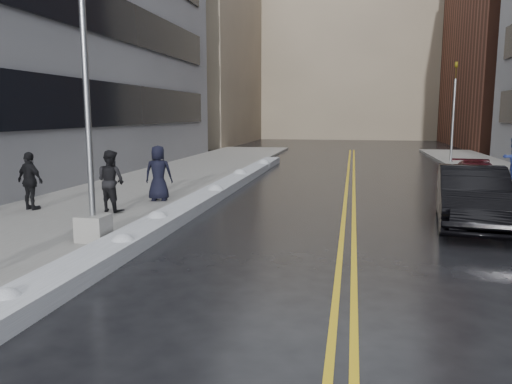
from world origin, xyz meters
The scene contains 14 objects.
ground centered at (0.00, 0.00, 0.00)m, with size 160.00×160.00×0.00m, color black.
sidewalk_west centered at (-5.75, 10.00, 0.07)m, with size 5.50×50.00×0.15m, color gray.
lane_line_left centered at (2.35, 10.00, 0.00)m, with size 0.12×50.00×0.01m, color gold.
lane_line_right centered at (2.65, 10.00, 0.00)m, with size 0.12×50.00×0.01m, color gold.
snow_ridge centered at (-2.45, 8.00, 0.17)m, with size 0.90×30.00×0.34m, color silver.
building_west_far centered at (-15.50, 44.00, 9.00)m, with size 14.00×22.00×18.00m, color gray.
building_far centered at (2.00, 60.00, 11.00)m, with size 36.00×16.00×22.00m, color gray.
lamppost centered at (-3.30, 2.00, 2.53)m, with size 0.65×0.65×7.62m.
traffic_signal centered at (8.50, 24.00, 3.40)m, with size 0.16×0.20×6.00m.
pedestrian_b centered at (-4.55, 5.36, 1.08)m, with size 0.90×0.70×1.85m, color black.
pedestrian_c centered at (-3.87, 7.42, 1.09)m, with size 0.92×0.60×1.87m, color black.
pedestrian_d centered at (-7.09, 5.12, 1.04)m, with size 1.04×0.43×1.78m, color black.
car_black centered at (5.81, 6.02, 0.82)m, with size 1.73×4.96×1.64m, color black.
car_maroon centered at (7.27, 11.97, 0.62)m, with size 1.73×4.26×1.24m, color #3F0A13.
Camera 1 is at (2.56, -8.36, 3.07)m, focal length 35.00 mm.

